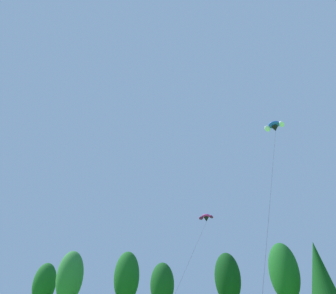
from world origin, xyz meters
TOP-DOWN VIEW (x-y plane):
  - treeline_tree_a at (-36.72, 56.57)m, footprint 4.61×4.61m
  - treeline_tree_b at (-28.93, 52.74)m, footprint 5.04×5.04m
  - treeline_tree_c at (-19.03, 57.57)m, footprint 5.12×5.12m
  - treeline_tree_d at (-10.70, 53.70)m, footprint 4.36×4.36m
  - treeline_tree_e at (1.06, 58.04)m, footprint 4.90×4.90m
  - treeline_tree_f at (11.27, 57.06)m, footprint 5.25×5.25m
  - treeline_tree_g at (16.20, 52.61)m, footprint 4.25×4.25m
  - parafoil_kite_high_magenta at (-0.97, 41.65)m, footprint 3.06×21.39m
  - parafoil_kite_mid_blue_white at (8.88, 27.83)m, footprint 6.54×13.36m

SIDE VIEW (x-z plane):
  - treeline_tree_d at x=-10.70m, z-range 1.00..10.48m
  - treeline_tree_a at x=-36.72m, z-range 1.10..11.51m
  - treeline_tree_e at x=1.06m, z-range 1.21..12.70m
  - treeline_tree_b at x=-28.93m, z-range 1.27..13.28m
  - treeline_tree_c at x=-19.03m, z-range 1.30..13.60m
  - treeline_tree_g at x=16.20m, z-range 1.52..13.54m
  - treeline_tree_f at x=11.27m, z-range 1.35..14.14m
  - parafoil_kite_high_magenta at x=-0.97m, z-range 7.66..20.94m
  - parafoil_kite_mid_blue_white at x=8.88m, z-range 10.96..30.96m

